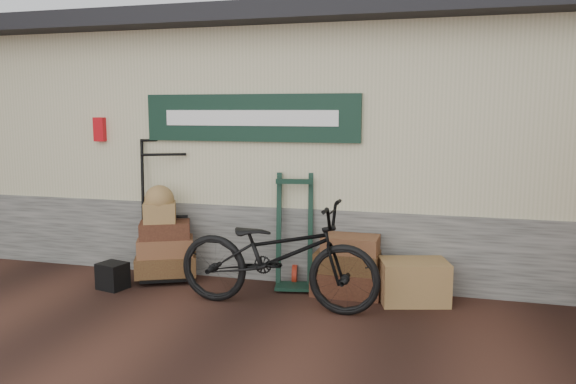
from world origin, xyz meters
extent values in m
plane|color=black|center=(0.00, 0.00, 0.00)|extent=(80.00, 80.00, 0.00)
cube|color=#4C4C47|center=(0.00, 2.75, 0.45)|extent=(14.00, 3.54, 0.90)
cube|color=#BCB68A|center=(0.00, 2.75, 1.95)|extent=(14.00, 3.50, 2.10)
cube|color=black|center=(0.00, 2.60, 3.10)|extent=(14.40, 4.10, 0.20)
cube|color=black|center=(-0.30, 0.97, 1.95)|extent=(2.60, 0.06, 0.55)
cube|color=white|center=(-0.30, 0.94, 1.95)|extent=(2.10, 0.01, 0.18)
cube|color=red|center=(-2.30, 0.97, 1.80)|extent=(0.14, 0.10, 0.30)
cube|color=olive|center=(1.63, 0.67, 0.23)|extent=(0.80, 0.63, 0.46)
cube|color=black|center=(-1.73, 0.23, 0.15)|extent=(0.36, 0.33, 0.30)
imported|color=black|center=(0.27, 0.14, 0.63)|extent=(0.81, 2.17, 1.25)
camera|label=1|loc=(1.86, -5.26, 2.04)|focal=35.00mm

